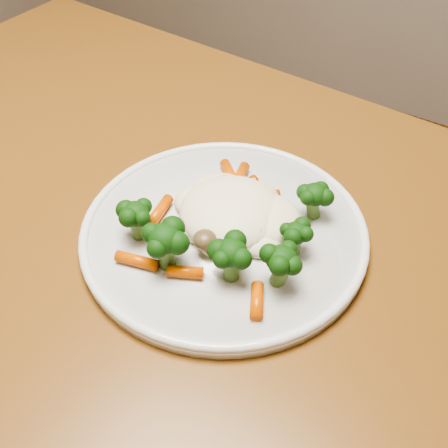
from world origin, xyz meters
name	(u,v)px	position (x,y,z in m)	size (l,w,h in m)	color
dining_table	(179,320)	(0.21, -0.10, 0.65)	(1.23, 0.86, 0.75)	brown
plate	(224,233)	(0.24, -0.04, 0.76)	(0.30, 0.30, 0.01)	white
meal	(230,219)	(0.25, -0.04, 0.78)	(0.20, 0.20, 0.05)	#FCF1C9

